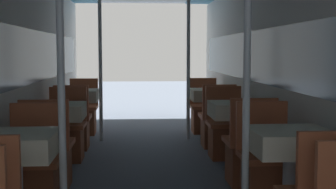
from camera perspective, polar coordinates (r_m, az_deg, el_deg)
wall_left at (r=4.66m, az=-19.04°, el=2.83°), size 0.05×10.12×2.27m
wall_right at (r=4.74m, az=14.28°, el=2.99°), size 0.05×10.12×2.27m
dining_table_left_1 at (r=3.45m, az=-18.20°, el=-6.54°), size 0.57×0.57×0.76m
chair_left_far_1 at (r=4.10m, az=-15.99°, el=-9.76°), size 0.46×0.46×0.89m
support_pole_left_1 at (r=3.32m, az=-12.90°, el=1.81°), size 0.05×0.05×2.27m
dining_table_left_2 at (r=5.23m, az=-13.27°, el=-2.47°), size 0.57×0.57×0.76m
chair_left_near_2 at (r=4.72m, az=-14.35°, el=-7.74°), size 0.46×0.46×0.89m
chair_left_far_2 at (r=5.86m, az=-12.27°, el=-5.15°), size 0.46×0.46×0.89m
dining_table_left_3 at (r=7.04m, az=-10.88°, el=-0.46°), size 0.57×0.57×0.76m
chair_left_near_3 at (r=6.50m, az=-11.45°, el=-4.12°), size 0.46×0.46×0.89m
chair_left_far_3 at (r=7.66m, az=-10.30°, el=-2.68°), size 0.46×0.46×0.89m
support_pole_left_3 at (r=6.97m, az=-8.24°, el=3.63°), size 0.05×0.05×2.27m
dining_table_right_1 at (r=3.53m, az=14.70°, el=-6.19°), size 0.57×0.57×0.76m
chair_right_far_1 at (r=4.16m, az=11.93°, el=-9.43°), size 0.46×0.46×0.89m
support_pole_right_1 at (r=3.37m, az=9.57°, el=1.92°), size 0.05×0.05×2.27m
dining_table_right_2 at (r=5.28m, az=8.31°, el=-2.31°), size 0.57×0.57×0.76m
chair_right_near_2 at (r=4.77m, az=9.78°, el=-7.50°), size 0.46×0.46×0.89m
chair_right_far_2 at (r=5.91m, az=7.03°, el=-4.99°), size 0.46×0.46×0.89m
dining_table_right_3 at (r=7.07m, az=5.14°, el=-0.36°), size 0.57×0.57×0.76m
chair_right_near_3 at (r=6.54m, az=5.94°, el=-3.99°), size 0.46×0.46×0.89m
chair_right_far_3 at (r=7.70m, az=4.42°, el=-2.57°), size 0.46×0.46×0.89m
support_pole_right_3 at (r=7.00m, az=2.49°, el=3.68°), size 0.05×0.05×2.27m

